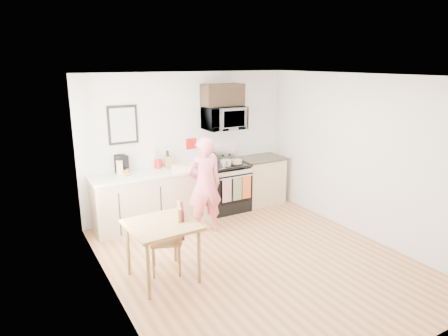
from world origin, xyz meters
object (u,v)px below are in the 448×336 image
dining_table (162,230)px  cake (237,162)px  person (204,185)px  chair (175,229)px  range (227,188)px  microwave (224,118)px

dining_table → cake: 2.69m
person → chair: 1.36m
range → person: size_ratio=0.72×
person → chair: person is taller
range → microwave: (-0.00, 0.10, 1.32)m
range → dining_table: range is taller
range → chair: size_ratio=1.22×
range → microwave: 1.33m
microwave → person: 1.50m
range → chair: 2.44m
microwave → cake: bearing=-63.2°
person → chair: bearing=54.3°
chair → dining_table: bearing=-133.9°
chair → cake: 2.46m
microwave → dining_table: 2.95m
range → cake: (0.13, -0.15, 0.53)m
range → person: bearing=-139.3°
microwave → person: bearing=-135.4°
person → dining_table: 1.59m
dining_table → chair: 0.27m
microwave → chair: bearing=-134.4°
range → cake: bearing=-49.4°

